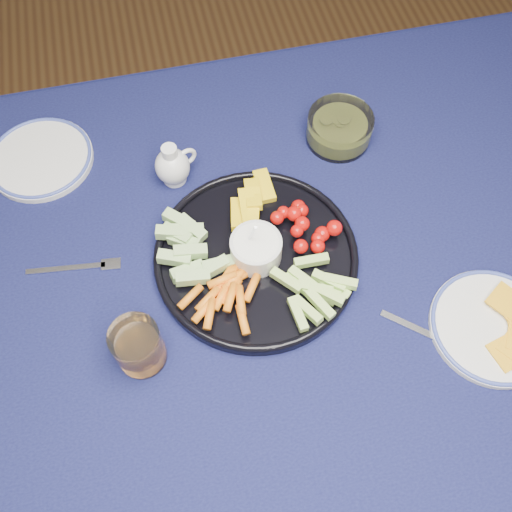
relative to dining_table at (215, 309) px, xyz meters
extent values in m
plane|color=#553A1D|center=(0.00, 0.00, -0.66)|extent=(4.00, 4.00, 0.00)
cylinder|color=#4C2819|center=(0.72, 0.42, -0.31)|extent=(0.07, 0.07, 0.70)
cube|color=#4C2819|center=(0.00, 0.00, 0.06)|extent=(1.60, 1.00, 0.04)
cube|color=#0C0E33|center=(0.00, 0.00, 0.08)|extent=(1.66, 1.06, 0.01)
cube|color=#0C0E33|center=(0.00, 0.53, -0.06)|extent=(1.66, 0.01, 0.30)
cylinder|color=black|center=(0.09, 0.04, 0.10)|extent=(0.35, 0.35, 0.02)
torus|color=black|center=(0.09, 0.04, 0.11)|extent=(0.35, 0.35, 0.01)
cylinder|color=silver|center=(0.09, 0.04, 0.13)|extent=(0.09, 0.09, 0.05)
cylinder|color=white|center=(0.09, 0.04, 0.15)|extent=(0.08, 0.08, 0.01)
cylinder|color=white|center=(-0.02, 0.24, 0.09)|extent=(0.04, 0.04, 0.01)
ellipsoid|color=white|center=(-0.02, 0.24, 0.12)|extent=(0.06, 0.06, 0.07)
cylinder|color=white|center=(-0.02, 0.24, 0.16)|extent=(0.03, 0.03, 0.03)
torus|color=white|center=(0.00, 0.25, 0.13)|extent=(0.04, 0.02, 0.04)
torus|color=#39489F|center=(-0.02, 0.24, 0.15)|extent=(0.03, 0.03, 0.00)
cylinder|color=silver|center=(0.30, 0.27, 0.12)|extent=(0.13, 0.13, 0.06)
cylinder|color=#646B1E|center=(0.30, 0.27, 0.11)|extent=(0.10, 0.10, 0.03)
cylinder|color=silver|center=(0.43, -0.17, 0.09)|extent=(0.20, 0.20, 0.01)
torus|color=#39489F|center=(0.43, -0.17, 0.10)|extent=(0.20, 0.20, 0.01)
cylinder|color=silver|center=(-0.13, -0.09, 0.13)|extent=(0.08, 0.08, 0.09)
cylinder|color=orange|center=(-0.13, -0.09, 0.11)|extent=(0.07, 0.07, 0.05)
cube|color=silver|center=(-0.24, 0.09, 0.09)|extent=(0.14, 0.03, 0.00)
cube|color=silver|center=(-0.16, 0.08, 0.09)|extent=(0.04, 0.03, 0.00)
cube|color=silver|center=(0.32, -0.16, 0.09)|extent=(0.12, 0.11, 0.00)
cube|color=silver|center=(0.39, -0.22, 0.09)|extent=(0.04, 0.04, 0.00)
cylinder|color=silver|center=(-0.27, 0.34, 0.09)|extent=(0.20, 0.20, 0.01)
torus|color=#39489F|center=(-0.27, 0.34, 0.10)|extent=(0.19, 0.19, 0.01)
camera|label=1|loc=(-0.02, -0.42, 0.96)|focal=40.00mm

